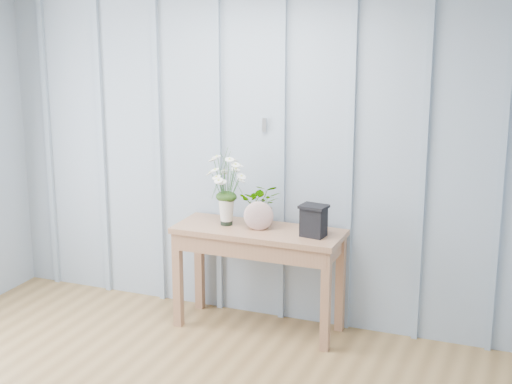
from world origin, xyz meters
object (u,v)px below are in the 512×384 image
at_px(daisy_vase, 226,179).
at_px(carved_box, 314,220).
at_px(sideboard, 259,244).
at_px(felt_disc_vessel, 259,216).

height_order(daisy_vase, carved_box, daisy_vase).
relative_size(sideboard, felt_disc_vessel, 5.74).
xyz_separation_m(sideboard, daisy_vase, (-0.25, 0.01, 0.45)).
relative_size(felt_disc_vessel, carved_box, 0.95).
distance_m(sideboard, felt_disc_vessel, 0.22).
height_order(felt_disc_vessel, carved_box, carved_box).
bearing_deg(sideboard, carved_box, -2.89).
bearing_deg(sideboard, daisy_vase, 177.53).
relative_size(sideboard, carved_box, 5.46).
height_order(daisy_vase, felt_disc_vessel, daisy_vase).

